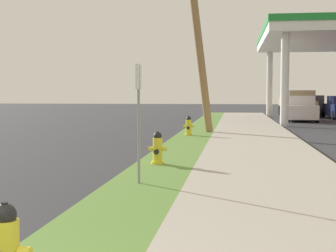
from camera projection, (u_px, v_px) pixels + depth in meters
name	position (u px, v px, depth m)	size (l,w,h in m)	color
fire_hydrant_second	(158.00, 150.00, 11.17)	(0.42, 0.38, 0.74)	yellow
fire_hydrant_third	(189.00, 127.00, 18.92)	(0.42, 0.37, 0.74)	yellow
utility_pole_midground	(197.00, 24.00, 20.38)	(1.94, 0.34, 8.80)	#937047
street_sign_post	(139.00, 99.00, 8.69)	(0.05, 0.36, 2.12)	gray
car_white_by_near_pump	(299.00, 110.00, 31.08)	(2.01, 4.53, 1.57)	white
truck_tan_at_forecourt	(297.00, 104.00, 37.29)	(2.43, 5.51, 1.97)	tan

